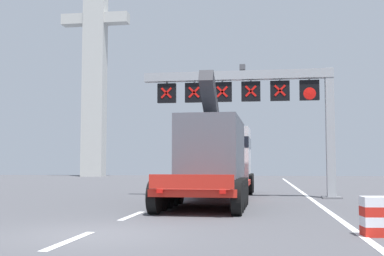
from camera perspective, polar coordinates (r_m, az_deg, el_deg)
ground at (r=11.77m, az=-11.72°, el=-12.22°), size 112.00×112.00×0.00m
lane_markings at (r=27.83m, az=-0.20°, el=-7.63°), size 0.20×47.62×0.01m
edge_line_right at (r=23.13m, az=13.98°, el=-8.20°), size 0.20×63.00×0.01m
overhead_lane_gantry at (r=24.10m, az=7.99°, el=3.82°), size 9.63×0.90×6.58m
heavy_haul_truck_red at (r=23.00m, az=3.20°, el=-3.40°), size 3.19×14.10×5.30m
crash_barrier_striped at (r=12.00m, az=21.79°, el=-9.69°), size 1.04×0.59×0.90m
bridge_pylon_distant at (r=65.65m, az=-11.39°, el=9.46°), size 9.00×2.00×33.44m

